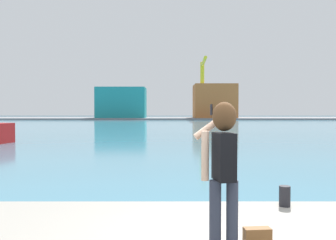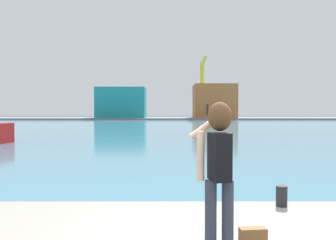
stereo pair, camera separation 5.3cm
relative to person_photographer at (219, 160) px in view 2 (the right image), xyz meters
name	(u,v)px [view 2 (the right image)]	position (x,y,z in m)	size (l,w,h in m)	color
ground_plane	(175,126)	(0.37, 50.23, -1.73)	(220.00, 220.00, 0.00)	#334751
harbor_water	(175,125)	(0.37, 52.23, -1.72)	(140.00, 100.00, 0.02)	teal
far_shore_dock	(172,118)	(0.37, 92.23, -1.52)	(140.00, 20.00, 0.42)	gray
person_photographer	(219,160)	(0.00, 0.00, 0.00)	(0.53, 0.55, 1.74)	#2D3342
handbag	(253,238)	(0.42, 0.05, -0.95)	(0.32, 0.14, 0.24)	brown
harbor_bollard	(282,196)	(1.35, 1.90, -0.89)	(0.19, 0.19, 0.35)	black
warehouse_left	(122,103)	(-12.79, 89.55, 2.62)	(12.57, 8.59, 7.86)	teal
warehouse_right	(215,101)	(11.46, 89.30, 3.00)	(10.68, 9.87, 8.62)	#B26633
port_crane	(203,81)	(7.82, 83.25, 7.67)	(1.47, 14.13, 13.96)	yellow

